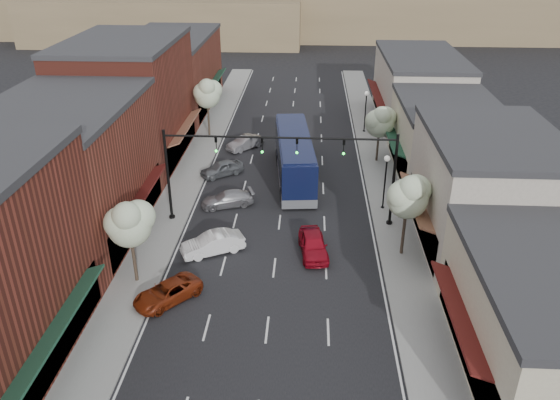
# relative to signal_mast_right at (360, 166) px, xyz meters

# --- Properties ---
(ground) EXTENTS (160.00, 160.00, 0.00)m
(ground) POSITION_rel_signal_mast_right_xyz_m (-5.62, -8.00, -4.62)
(ground) COLOR black
(ground) RESTS_ON ground
(sidewalk_left) EXTENTS (2.80, 73.00, 0.15)m
(sidewalk_left) POSITION_rel_signal_mast_right_xyz_m (-14.02, 10.50, -4.55)
(sidewalk_left) COLOR gray
(sidewalk_left) RESTS_ON ground
(sidewalk_right) EXTENTS (2.80, 73.00, 0.15)m
(sidewalk_right) POSITION_rel_signal_mast_right_xyz_m (2.78, 10.50, -4.55)
(sidewalk_right) COLOR gray
(sidewalk_right) RESTS_ON ground
(curb_left) EXTENTS (0.25, 73.00, 0.17)m
(curb_left) POSITION_rel_signal_mast_right_xyz_m (-12.62, 10.50, -4.55)
(curb_left) COLOR gray
(curb_left) RESTS_ON ground
(curb_right) EXTENTS (0.25, 73.00, 0.17)m
(curb_right) POSITION_rel_signal_mast_right_xyz_m (1.38, 10.50, -4.55)
(curb_right) COLOR gray
(curb_right) RESTS_ON ground
(bldg_left_midnear) EXTENTS (10.14, 14.10, 9.40)m
(bldg_left_midnear) POSITION_rel_signal_mast_right_xyz_m (-19.85, -2.00, 0.03)
(bldg_left_midnear) COLOR brown
(bldg_left_midnear) RESTS_ON ground
(bldg_left_midfar) EXTENTS (10.14, 14.10, 10.90)m
(bldg_left_midfar) POSITION_rel_signal_mast_right_xyz_m (-19.86, 12.00, 0.78)
(bldg_left_midfar) COLOR maroon
(bldg_left_midfar) RESTS_ON ground
(bldg_left_far) EXTENTS (10.14, 18.10, 8.40)m
(bldg_left_far) POSITION_rel_signal_mast_right_xyz_m (-19.84, 28.00, -0.46)
(bldg_left_far) COLOR brown
(bldg_left_far) RESTS_ON ground
(bldg_right_near) EXTENTS (9.14, 12.10, 5.90)m
(bldg_right_near) POSITION_rel_signal_mast_right_xyz_m (8.07, -14.00, -1.70)
(bldg_right_near) COLOR beige
(bldg_right_near) RESTS_ON ground
(bldg_right_midnear) EXTENTS (9.14, 12.10, 7.90)m
(bldg_right_midnear) POSITION_rel_signal_mast_right_xyz_m (8.10, -2.00, -0.72)
(bldg_right_midnear) COLOR #BDB2A2
(bldg_right_midnear) RESTS_ON ground
(bldg_right_midfar) EXTENTS (9.14, 12.10, 6.40)m
(bldg_right_midfar) POSITION_rel_signal_mast_right_xyz_m (8.08, 10.00, -1.46)
(bldg_right_midfar) COLOR beige
(bldg_right_midfar) RESTS_ON ground
(bldg_right_far) EXTENTS (9.14, 16.10, 7.40)m
(bldg_right_far) POSITION_rel_signal_mast_right_xyz_m (8.09, 24.00, -0.96)
(bldg_right_far) COLOR #BDB2A2
(bldg_right_far) RESTS_ON ground
(hill_far) EXTENTS (120.00, 30.00, 12.00)m
(hill_far) POSITION_rel_signal_mast_right_xyz_m (-5.62, 82.00, 1.38)
(hill_far) COLOR #7A6647
(hill_far) RESTS_ON ground
(hill_near) EXTENTS (50.00, 20.00, 8.00)m
(hill_near) POSITION_rel_signal_mast_right_xyz_m (-30.62, 70.00, -0.62)
(hill_near) COLOR #7A6647
(hill_near) RESTS_ON ground
(signal_mast_right) EXTENTS (8.22, 0.46, 7.00)m
(signal_mast_right) POSITION_rel_signal_mast_right_xyz_m (0.00, 0.00, 0.00)
(signal_mast_right) COLOR black
(signal_mast_right) RESTS_ON ground
(signal_mast_left) EXTENTS (8.22, 0.46, 7.00)m
(signal_mast_left) POSITION_rel_signal_mast_right_xyz_m (-11.24, 0.00, 0.00)
(signal_mast_left) COLOR black
(signal_mast_left) RESTS_ON ground
(tree_right_near) EXTENTS (2.85, 2.65, 5.95)m
(tree_right_near) POSITION_rel_signal_mast_right_xyz_m (2.73, -4.05, -0.17)
(tree_right_near) COLOR #47382B
(tree_right_near) RESTS_ON ground
(tree_right_far) EXTENTS (2.85, 2.65, 5.43)m
(tree_right_far) POSITION_rel_signal_mast_right_xyz_m (2.73, 11.95, -0.63)
(tree_right_far) COLOR #47382B
(tree_right_far) RESTS_ON ground
(tree_left_near) EXTENTS (2.85, 2.65, 5.69)m
(tree_left_near) POSITION_rel_signal_mast_right_xyz_m (-13.87, -8.05, -0.40)
(tree_left_near) COLOR #47382B
(tree_left_near) RESTS_ON ground
(tree_left_far) EXTENTS (2.85, 2.65, 6.13)m
(tree_left_far) POSITION_rel_signal_mast_right_xyz_m (-13.87, 17.95, -0.02)
(tree_left_far) COLOR #47382B
(tree_left_far) RESTS_ON ground
(lamp_post_near) EXTENTS (0.44, 0.44, 4.44)m
(lamp_post_near) POSITION_rel_signal_mast_right_xyz_m (2.18, 2.50, -1.62)
(lamp_post_near) COLOR black
(lamp_post_near) RESTS_ON ground
(lamp_post_far) EXTENTS (0.44, 0.44, 4.44)m
(lamp_post_far) POSITION_rel_signal_mast_right_xyz_m (2.18, 20.00, -1.62)
(lamp_post_far) COLOR black
(lamp_post_far) RESTS_ON ground
(coach_bus) EXTENTS (3.98, 12.77, 3.84)m
(coach_bus) POSITION_rel_signal_mast_right_xyz_m (-4.82, 8.05, -2.63)
(coach_bus) COLOR #0D1335
(coach_bus) RESTS_ON ground
(red_hatchback) EXTENTS (2.26, 4.43, 1.44)m
(red_hatchback) POSITION_rel_signal_mast_right_xyz_m (-3.16, -4.18, -3.90)
(red_hatchback) COLOR maroon
(red_hatchback) RESTS_ON ground
(parked_car_a) EXTENTS (4.16, 4.31, 1.14)m
(parked_car_a) POSITION_rel_signal_mast_right_xyz_m (-11.58, -9.74, -4.05)
(parked_car_a) COLOR maroon
(parked_car_a) RESTS_ON ground
(parked_car_b) EXTENTS (4.40, 3.19, 1.38)m
(parked_car_b) POSITION_rel_signal_mast_right_xyz_m (-9.82, -4.39, -3.93)
(parked_car_b) COLOR white
(parked_car_b) RESTS_ON ground
(parked_car_c) EXTENTS (4.39, 2.87, 1.18)m
(parked_car_c) POSITION_rel_signal_mast_right_xyz_m (-9.82, 2.43, -4.03)
(parked_car_c) COLOR #99989E
(parked_car_c) RESTS_ON ground
(parked_car_d) EXTENTS (4.00, 3.53, 1.31)m
(parked_car_d) POSITION_rel_signal_mast_right_xyz_m (-11.13, 8.19, -3.97)
(parked_car_d) COLOR slate
(parked_car_d) RESTS_ON ground
(parked_car_e) EXTENTS (3.60, 3.79, 1.28)m
(parked_car_e) POSITION_rel_signal_mast_right_xyz_m (-9.82, 14.61, -3.98)
(parked_car_e) COLOR gray
(parked_car_e) RESTS_ON ground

